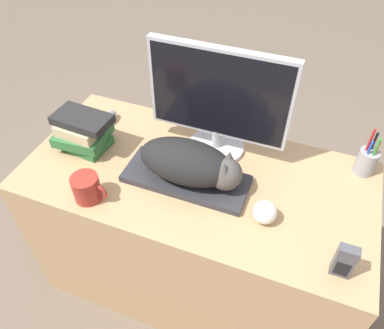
% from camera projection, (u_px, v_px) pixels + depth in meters
% --- Properties ---
extents(desk, '(1.27, 0.62, 0.71)m').
position_uv_depth(desk, '(195.00, 232.00, 1.61)').
color(desk, tan).
rests_on(desk, ground_plane).
extents(keyboard, '(0.45, 0.18, 0.02)m').
position_uv_depth(keyboard, '(186.00, 179.00, 1.33)').
color(keyboard, '#2D2D33').
rests_on(keyboard, desk).
extents(cat, '(0.37, 0.17, 0.15)m').
position_uv_depth(cat, '(192.00, 163.00, 1.27)').
color(cat, black).
rests_on(cat, keyboard).
extents(monitor, '(0.51, 0.22, 0.42)m').
position_uv_depth(monitor, '(219.00, 100.00, 1.31)').
color(monitor, '#B7B7BC').
rests_on(monitor, desk).
extents(computer_mouse, '(0.05, 0.10, 0.04)m').
position_uv_depth(computer_mouse, '(108.00, 118.00, 1.57)').
color(computer_mouse, gray).
rests_on(computer_mouse, desk).
extents(coffee_mug, '(0.13, 0.09, 0.10)m').
position_uv_depth(coffee_mug, '(87.00, 188.00, 1.25)').
color(coffee_mug, '#9E2D23').
rests_on(coffee_mug, desk).
extents(pen_cup, '(0.07, 0.07, 0.19)m').
position_uv_depth(pen_cup, '(367.00, 161.00, 1.34)').
color(pen_cup, '#939399').
rests_on(pen_cup, desk).
extents(baseball, '(0.08, 0.08, 0.08)m').
position_uv_depth(baseball, '(265.00, 212.00, 1.19)').
color(baseball, silver).
rests_on(baseball, desk).
extents(phone, '(0.06, 0.03, 0.12)m').
position_uv_depth(phone, '(344.00, 261.00, 1.04)').
color(phone, '#4C4C51').
rests_on(phone, desk).
extents(book_stack, '(0.22, 0.18, 0.15)m').
position_uv_depth(book_stack, '(83.00, 131.00, 1.42)').
color(book_stack, '#2D6B38').
rests_on(book_stack, desk).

